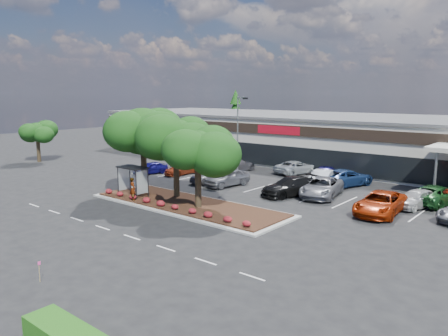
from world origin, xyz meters
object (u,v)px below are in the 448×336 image
Objects in this scene: light_pole at (238,146)px; car_0 at (150,168)px; car_1 at (182,168)px; survey_stake at (39,269)px.

car_0 is (-11.13, -2.15, -3.22)m from light_pole.
light_pole is at bearing -0.67° from car_1.
light_pole reaches higher than car_1.
car_1 is (-8.17, 0.03, -3.25)m from light_pole.
car_0 is 3.68m from car_1.
survey_stake is at bearing -59.18° from car_1.
light_pole is 11.79m from car_0.
car_1 is at bearing 179.80° from light_pole.
survey_stake is 29.36m from car_1.
light_pole is 26.24m from survey_stake.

